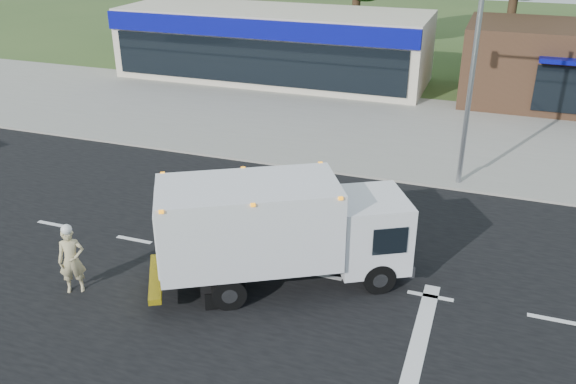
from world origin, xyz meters
TOP-DOWN VIEW (x-y plane):
  - ground at (0.00, 0.00)m, footprint 120.00×120.00m
  - road_asphalt at (0.00, 0.00)m, footprint 60.00×14.00m
  - sidewalk at (0.00, 8.20)m, footprint 60.00×2.40m
  - parking_apron at (0.00, 14.00)m, footprint 60.00×9.00m
  - lane_markings at (1.35, -1.35)m, footprint 55.20×7.00m
  - ems_box_truck at (-1.00, -0.74)m, footprint 6.96×5.15m
  - emergency_worker at (-5.95, -2.87)m, footprint 0.82×0.74m
  - retail_strip_mall at (-9.00, 19.93)m, footprint 18.00×6.20m
  - brown_storefront at (7.00, 19.98)m, footprint 10.00×6.70m
  - traffic_signal_pole at (2.35, 7.60)m, footprint 3.51×0.25m

SIDE VIEW (x-z plane):
  - ground at x=0.00m, z-range 0.00..0.00m
  - road_asphalt at x=0.00m, z-range -0.01..0.01m
  - parking_apron at x=0.00m, z-range 0.00..0.02m
  - lane_markings at x=1.35m, z-range 0.01..0.02m
  - sidewalk at x=0.00m, z-range 0.00..0.12m
  - emergency_worker at x=-5.95m, z-range -0.02..1.97m
  - ems_box_truck at x=-1.00m, z-range 0.23..3.25m
  - brown_storefront at x=7.00m, z-range 0.00..4.00m
  - retail_strip_mall at x=-9.00m, z-range 0.01..4.01m
  - traffic_signal_pole at x=2.35m, z-range 0.92..8.92m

